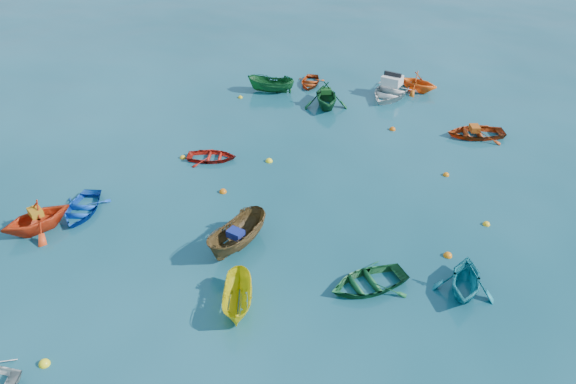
% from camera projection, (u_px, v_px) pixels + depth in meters
% --- Properties ---
extents(ground, '(160.00, 160.00, 0.00)m').
position_uv_depth(ground, '(233.00, 260.00, 23.08)').
color(ground, '#093946').
rests_on(ground, ground).
extents(dinghy_blue_sw, '(3.08, 3.53, 0.61)m').
position_uv_depth(dinghy_blue_sw, '(82.00, 212.00, 25.90)').
color(dinghy_blue_sw, blue).
rests_on(dinghy_blue_sw, ground).
extents(sampan_brown_mid, '(1.67, 3.64, 1.36)m').
position_uv_depth(sampan_brown_mid, '(239.00, 247.00, 23.77)').
color(sampan_brown_mid, brown).
rests_on(sampan_brown_mid, ground).
extents(dinghy_orange_w, '(3.52, 3.74, 1.57)m').
position_uv_depth(dinghy_orange_w, '(40.00, 230.00, 24.78)').
color(dinghy_orange_w, red).
rests_on(dinghy_orange_w, ground).
extents(sampan_yellow_mid, '(2.27, 3.03, 1.10)m').
position_uv_depth(sampan_yellow_mid, '(239.00, 308.00, 20.86)').
color(sampan_yellow_mid, '#D3C712').
rests_on(sampan_yellow_mid, ground).
extents(dinghy_green_e, '(3.78, 3.87, 0.66)m').
position_uv_depth(dinghy_green_e, '(368.00, 286.00, 21.80)').
color(dinghy_green_e, '#14562A').
rests_on(dinghy_green_e, ground).
extents(dinghy_cyan_se, '(2.76, 3.07, 1.44)m').
position_uv_depth(dinghy_cyan_se, '(463.00, 291.00, 21.59)').
color(dinghy_cyan_se, '#157988').
rests_on(dinghy_cyan_se, ground).
extents(dinghy_red_nw, '(3.15, 2.76, 0.54)m').
position_uv_depth(dinghy_red_nw, '(212.00, 159.00, 29.89)').
color(dinghy_red_nw, '#A8180E').
rests_on(dinghy_red_nw, ground).
extents(dinghy_green_n, '(3.96, 4.12, 1.67)m').
position_uv_depth(dinghy_green_n, '(326.00, 106.00, 35.37)').
color(dinghy_green_n, '#114C24').
rests_on(dinghy_green_n, ground).
extents(dinghy_red_ne, '(3.95, 3.57, 0.67)m').
position_uv_depth(dinghy_red_ne, '(475.00, 136.00, 32.07)').
color(dinghy_red_ne, '#9F330D').
rests_on(dinghy_red_ne, ground).
extents(dinghy_red_far, '(2.48, 2.97, 0.53)m').
position_uv_depth(dinghy_red_far, '(310.00, 84.00, 38.26)').
color(dinghy_red_far, '#AB370E').
rests_on(dinghy_red_far, ground).
extents(dinghy_orange_far, '(3.06, 2.76, 1.42)m').
position_uv_depth(dinghy_orange_far, '(417.00, 91.00, 37.39)').
color(dinghy_orange_far, orange).
rests_on(dinghy_orange_far, ground).
extents(sampan_green_far, '(3.29, 2.08, 1.19)m').
position_uv_depth(sampan_green_far, '(271.00, 92.00, 37.20)').
color(sampan_green_far, '#145625').
rests_on(sampan_green_far, ground).
extents(motorboat_white, '(3.36, 4.49, 1.49)m').
position_uv_depth(motorboat_white, '(391.00, 95.00, 36.78)').
color(motorboat_white, silver).
rests_on(motorboat_white, ground).
extents(tarp_blue_a, '(0.69, 0.55, 0.31)m').
position_uv_depth(tarp_blue_a, '(236.00, 234.00, 23.20)').
color(tarp_blue_a, navy).
rests_on(tarp_blue_a, sampan_brown_mid).
extents(tarp_orange_a, '(0.80, 0.72, 0.32)m').
position_uv_depth(tarp_orange_a, '(35.00, 212.00, 24.28)').
color(tarp_orange_a, '#C37814').
rests_on(tarp_orange_a, dinghy_orange_w).
extents(tarp_green_b, '(0.80, 0.75, 0.31)m').
position_uv_depth(tarp_green_b, '(326.00, 91.00, 34.90)').
color(tarp_green_b, '#114415').
rests_on(tarp_green_b, dinghy_green_n).
extents(tarp_orange_b, '(0.75, 0.82, 0.32)m').
position_uv_depth(tarp_orange_b, '(475.00, 128.00, 31.79)').
color(tarp_orange_b, '#B34E12').
rests_on(tarp_orange_b, dinghy_red_ne).
extents(buoy_ye_a, '(0.38, 0.38, 0.38)m').
position_uv_depth(buoy_ye_a, '(45.00, 364.00, 18.69)').
color(buoy_ye_a, '#FFF11A').
rests_on(buoy_ye_a, ground).
extents(buoy_or_b, '(0.37, 0.37, 0.37)m').
position_uv_depth(buoy_or_b, '(448.00, 256.00, 23.31)').
color(buoy_or_b, orange).
rests_on(buoy_or_b, ground).
extents(buoy_ye_b, '(0.32, 0.32, 0.32)m').
position_uv_depth(buoy_ye_b, '(183.00, 158.00, 30.01)').
color(buoy_ye_b, gold).
rests_on(buoy_ye_b, ground).
extents(buoy_or_c, '(0.37, 0.37, 0.37)m').
position_uv_depth(buoy_or_c, '(223.00, 192.00, 27.27)').
color(buoy_or_c, '#D8640B').
rests_on(buoy_or_c, ground).
extents(buoy_ye_c, '(0.37, 0.37, 0.37)m').
position_uv_depth(buoy_ye_c, '(269.00, 161.00, 29.71)').
color(buoy_ye_c, yellow).
rests_on(buoy_ye_c, ground).
extents(buoy_or_d, '(0.33, 0.33, 0.33)m').
position_uv_depth(buoy_or_d, '(446.00, 175.00, 28.56)').
color(buoy_or_d, orange).
rests_on(buoy_or_d, ground).
extents(buoy_ye_d, '(0.30, 0.30, 0.30)m').
position_uv_depth(buoy_ye_d, '(240.00, 98.00, 36.46)').
color(buoy_ye_d, gold).
rests_on(buoy_ye_d, ground).
extents(buoy_or_e, '(0.37, 0.37, 0.37)m').
position_uv_depth(buoy_or_e, '(392.00, 130.00, 32.72)').
color(buoy_or_e, '#D5590B').
rests_on(buoy_or_e, ground).
extents(buoy_ye_e, '(0.32, 0.32, 0.32)m').
position_uv_depth(buoy_ye_e, '(486.00, 225.00, 25.10)').
color(buoy_ye_e, yellow).
rests_on(buoy_ye_e, ground).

